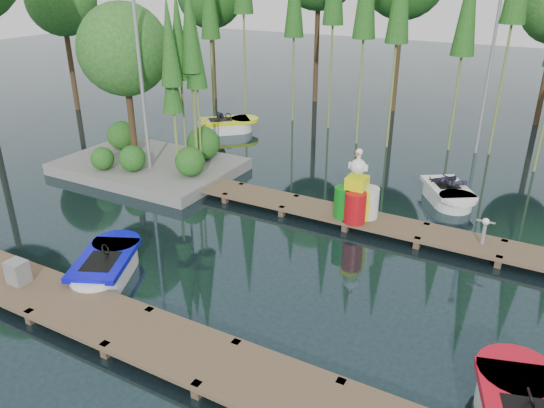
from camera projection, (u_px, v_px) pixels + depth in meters
The scene contains 13 objects.
ground_plane at pixel (247, 244), 14.25m from camera, with size 90.00×90.00×0.00m, color #1C2F35.
near_dock at pixel (128, 328), 10.57m from camera, with size 18.00×1.50×0.50m.
far_dock at pixel (320, 210), 15.70m from camera, with size 15.00×1.20×0.50m.
island at pixel (140, 81), 18.36m from camera, with size 6.20×4.20×6.75m.
lamp_island at pixel (139, 54), 16.93m from camera, with size 0.30×0.30×7.25m.
lamp_rear at pixel (494, 43), 19.49m from camera, with size 0.30×0.30×7.25m.
boat_blue at pixel (106, 267), 12.69m from camera, with size 2.14×2.85×0.88m.
boat_yellow_far at pixel (226, 125), 23.82m from camera, with size 2.85×2.79×1.38m.
boat_white_far at pixel (448, 194), 16.72m from camera, with size 2.31×2.70×1.18m.
utility_cabinet at pixel (18, 272), 11.87m from camera, with size 0.44×0.37×0.54m, color gray.
yellow_barrel at pixel (363, 203), 14.90m from camera, with size 0.59×0.59×0.88m, color #E0EF0C.
drum_cluster at pixel (356, 199), 14.78m from camera, with size 1.19×1.09×2.05m.
seagull_post at pixel (485, 227), 13.44m from camera, with size 0.46×0.25×0.73m.
Camera 1 is at (6.70, -10.63, 6.83)m, focal length 35.00 mm.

